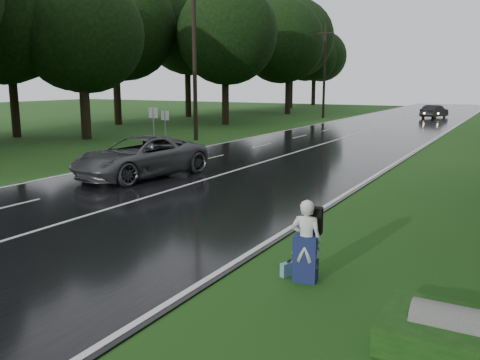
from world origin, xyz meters
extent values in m
plane|color=#1E4715|center=(0.00, 0.00, 0.00)|extent=(160.00, 160.00, 0.00)
cube|color=black|center=(0.00, 20.00, 0.02)|extent=(12.00, 140.00, 0.04)
cube|color=silver|center=(0.00, 20.00, 0.04)|extent=(0.12, 140.00, 0.01)
imported|color=#434548|center=(-2.73, 8.18, 0.87)|extent=(3.74, 6.35, 1.66)
imported|color=black|center=(2.44, 51.35, 0.75)|extent=(2.52, 4.53, 1.41)
imported|color=silver|center=(7.51, 1.11, 0.84)|extent=(0.66, 0.49, 1.68)
cube|color=navy|center=(7.51, 1.11, 0.47)|extent=(0.51, 0.38, 0.94)
cube|color=black|center=(7.55, 1.35, 1.21)|extent=(0.41, 0.25, 0.54)
cube|color=teal|center=(7.11, 1.21, 0.14)|extent=(0.25, 0.42, 0.29)
cylinder|color=slate|center=(10.51, -0.29, 0.00)|extent=(1.37, 0.69, 0.69)
camera|label=1|loc=(11.04, -7.84, 3.93)|focal=37.57mm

